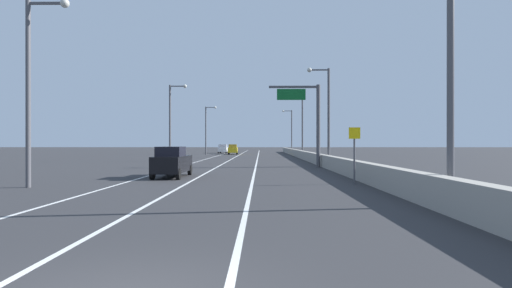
# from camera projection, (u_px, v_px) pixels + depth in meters

# --- Properties ---
(ground_plane) EXTENTS (320.00, 320.00, 0.00)m
(ground_plane) POSITION_uv_depth(u_px,v_px,m) (249.00, 156.00, 69.65)
(ground_plane) COLOR #2D2D30
(lane_stripe_left) EXTENTS (0.16, 130.00, 0.00)m
(lane_stripe_left) POSITION_uv_depth(u_px,v_px,m) (209.00, 158.00, 60.72)
(lane_stripe_left) COLOR silver
(lane_stripe_left) RESTS_ON ground_plane
(lane_stripe_center) EXTENTS (0.16, 130.00, 0.00)m
(lane_stripe_center) POSITION_uv_depth(u_px,v_px,m) (233.00, 158.00, 60.68)
(lane_stripe_center) COLOR silver
(lane_stripe_center) RESTS_ON ground_plane
(lane_stripe_right) EXTENTS (0.16, 130.00, 0.00)m
(lane_stripe_right) POSITION_uv_depth(u_px,v_px,m) (258.00, 158.00, 60.64)
(lane_stripe_right) COLOR silver
(lane_stripe_right) RESTS_ON ground_plane
(jersey_barrier_right) EXTENTS (0.60, 120.00, 1.10)m
(jersey_barrier_right) POSITION_uv_depth(u_px,v_px,m) (314.00, 158.00, 45.56)
(jersey_barrier_right) COLOR #9E998E
(jersey_barrier_right) RESTS_ON ground_plane
(overhead_sign_gantry) EXTENTS (4.68, 0.36, 7.50)m
(overhead_sign_gantry) POSITION_uv_depth(u_px,v_px,m) (310.00, 115.00, 38.08)
(overhead_sign_gantry) COLOR #47474C
(overhead_sign_gantry) RESTS_ON ground_plane
(speed_advisory_sign) EXTENTS (0.60, 0.11, 3.00)m
(speed_advisory_sign) POSITION_uv_depth(u_px,v_px,m) (354.00, 151.00, 22.05)
(speed_advisory_sign) COLOR #4C4C51
(speed_advisory_sign) RESTS_ON ground_plane
(lamp_post_right_near) EXTENTS (2.14, 0.44, 9.22)m
(lamp_post_right_near) POSITION_uv_depth(u_px,v_px,m) (442.00, 50.00, 14.22)
(lamp_post_right_near) COLOR #4C4C51
(lamp_post_right_near) RESTS_ON ground_plane
(lamp_post_right_second) EXTENTS (2.14, 0.44, 9.22)m
(lamp_post_right_second) POSITION_uv_depth(u_px,v_px,m) (326.00, 109.00, 38.96)
(lamp_post_right_second) COLOR #4C4C51
(lamp_post_right_second) RESTS_ON ground_plane
(lamp_post_right_third) EXTENTS (2.14, 0.44, 9.22)m
(lamp_post_right_third) POSITION_uv_depth(u_px,v_px,m) (301.00, 122.00, 63.69)
(lamp_post_right_third) COLOR #4C4C51
(lamp_post_right_third) RESTS_ON ground_plane
(lamp_post_right_fourth) EXTENTS (2.14, 0.44, 9.22)m
(lamp_post_right_fourth) POSITION_uv_depth(u_px,v_px,m) (290.00, 128.00, 88.42)
(lamp_post_right_fourth) COLOR #4C4C51
(lamp_post_right_fourth) RESTS_ON ground_plane
(lamp_post_left_near) EXTENTS (2.14, 0.44, 9.22)m
(lamp_post_left_near) POSITION_uv_depth(u_px,v_px,m) (34.00, 78.00, 20.42)
(lamp_post_left_near) COLOR #4C4C51
(lamp_post_left_near) RESTS_ON ground_plane
(lamp_post_left_mid) EXTENTS (2.14, 0.44, 9.22)m
(lamp_post_left_mid) POSITION_uv_depth(u_px,v_px,m) (172.00, 117.00, 50.09)
(lamp_post_left_mid) COLOR #4C4C51
(lamp_post_left_mid) RESTS_ON ground_plane
(lamp_post_left_far) EXTENTS (2.14, 0.44, 9.22)m
(lamp_post_left_far) POSITION_uv_depth(u_px,v_px,m) (207.00, 127.00, 79.77)
(lamp_post_left_far) COLOR #4C4C51
(lamp_post_left_far) RESTS_ON ground_plane
(car_white_0) EXTENTS (2.01, 4.81, 1.90)m
(car_white_0) POSITION_uv_depth(u_px,v_px,m) (223.00, 149.00, 91.10)
(car_white_0) COLOR white
(car_white_0) RESTS_ON ground_plane
(car_black_1) EXTENTS (1.82, 4.75, 1.95)m
(car_black_1) POSITION_uv_depth(u_px,v_px,m) (172.00, 162.00, 26.62)
(car_black_1) COLOR black
(car_black_1) RESTS_ON ground_plane
(car_yellow_2) EXTENTS (1.90, 4.21, 1.95)m
(car_yellow_2) POSITION_uv_depth(u_px,v_px,m) (233.00, 149.00, 81.26)
(car_yellow_2) COLOR gold
(car_yellow_2) RESTS_ON ground_plane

